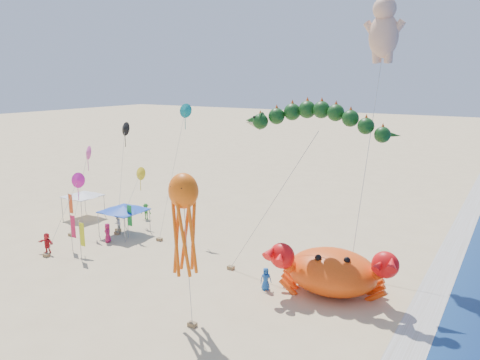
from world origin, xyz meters
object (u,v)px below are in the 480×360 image
dragon_kite (317,124)px  canopy_blue (124,208)px  crab_inflatable (332,270)px  octopus_kite (184,216)px  cherub_kite (384,28)px  canopy_white (82,194)px

dragon_kite → canopy_blue: dragon_kite is taller
crab_inflatable → octopus_kite: octopus_kite is taller
cherub_kite → octopus_kite: 21.17m
dragon_kite → canopy_white: bearing=176.2°
canopy_blue → canopy_white: 7.65m
dragon_kite → canopy_blue: 20.34m
cherub_kite → dragon_kite: bearing=-105.3°
canopy_blue → dragon_kite: bearing=-0.1°
crab_inflatable → cherub_kite: (0.04, 8.97, 16.15)m
canopy_blue → crab_inflatable: bearing=-4.2°
canopy_white → dragon_kite: bearing=-3.8°
crab_inflatable → canopy_blue: bearing=175.8°
crab_inflatable → canopy_blue: size_ratio=2.14×
cherub_kite → canopy_white: cherub_kite is taller
cherub_kite → canopy_blue: size_ratio=5.26×
octopus_kite → canopy_blue: 17.51m
octopus_kite → canopy_white: size_ratio=2.55×
crab_inflatable → canopy_white: (-27.91, 3.18, 0.86)m
dragon_kite → cherub_kite: size_ratio=0.61×
dragon_kite → canopy_white: (-25.89, 1.71, -8.62)m
dragon_kite → octopus_kite: 11.17m
crab_inflatable → octopus_kite: size_ratio=0.92×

